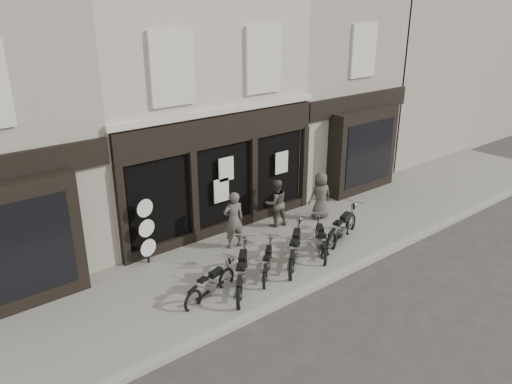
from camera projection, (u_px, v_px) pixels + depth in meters
ground_plane at (286, 269)px, 14.15m from camera, size 90.00×90.00×0.00m
pavement at (265, 255)px, 14.78m from camera, size 30.00×4.20×0.12m
kerb at (317, 285)px, 13.23m from camera, size 30.00×0.25×0.13m
central_building at (171, 95)px, 16.99m from camera, size 7.30×6.22×8.34m
neighbour_right at (305, 79)px, 20.70m from camera, size 5.60×6.73×8.34m
filler_right at (418, 63)px, 25.55m from camera, size 11.00×6.00×8.20m
motorcycle_0 at (211, 287)px, 12.59m from camera, size 1.84×0.75×0.90m
motorcycle_1 at (242, 275)px, 12.96m from camera, size 1.79×1.92×1.13m
motorcycle_2 at (268, 264)px, 13.66m from camera, size 1.50×1.46×0.90m
motorcycle_3 at (295, 251)px, 14.20m from camera, size 1.96×1.75×1.13m
motorcycle_4 at (321, 242)px, 14.85m from camera, size 1.45×1.71×0.97m
motorcycle_5 at (342, 231)px, 15.39m from camera, size 2.24×1.12×1.13m
man_left at (234, 220)px, 14.83m from camera, size 0.73×0.56×1.78m
man_centre at (276, 203)px, 16.31m from camera, size 0.90×0.78×1.60m
man_right at (320, 196)px, 16.88m from camera, size 0.91×0.73×1.63m
advert_sign_post at (147, 233)px, 13.90m from camera, size 0.52×0.34×2.14m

